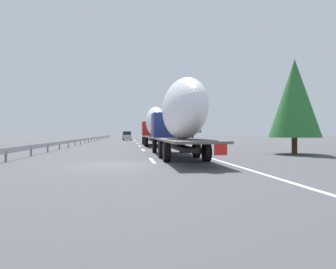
# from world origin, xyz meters

# --- Properties ---
(ground_plane) EXTENTS (260.00, 260.00, 0.00)m
(ground_plane) POSITION_xyz_m (40.00, 0.00, 0.00)
(ground_plane) COLOR #424247
(lane_stripe_0) EXTENTS (3.20, 0.20, 0.01)m
(lane_stripe_0) POSITION_xyz_m (2.00, -1.80, 0.00)
(lane_stripe_0) COLOR white
(lane_stripe_0) RESTS_ON ground_plane
(lane_stripe_1) EXTENTS (3.20, 0.20, 0.01)m
(lane_stripe_1) POSITION_xyz_m (12.48, -1.80, 0.00)
(lane_stripe_1) COLOR white
(lane_stripe_1) RESTS_ON ground_plane
(lane_stripe_2) EXTENTS (3.20, 0.20, 0.01)m
(lane_stripe_2) POSITION_xyz_m (20.75, -1.80, 0.00)
(lane_stripe_2) COLOR white
(lane_stripe_2) RESTS_ON ground_plane
(lane_stripe_3) EXTENTS (3.20, 0.20, 0.01)m
(lane_stripe_3) POSITION_xyz_m (29.57, -1.80, 0.00)
(lane_stripe_3) COLOR white
(lane_stripe_3) RESTS_ON ground_plane
(lane_stripe_4) EXTENTS (3.20, 0.20, 0.01)m
(lane_stripe_4) POSITION_xyz_m (44.78, -1.80, 0.00)
(lane_stripe_4) COLOR white
(lane_stripe_4) RESTS_ON ground_plane
(lane_stripe_5) EXTENTS (3.20, 0.20, 0.01)m
(lane_stripe_5) POSITION_xyz_m (51.88, -1.80, 0.00)
(lane_stripe_5) COLOR white
(lane_stripe_5) RESTS_ON ground_plane
(edge_line_right) EXTENTS (110.00, 0.20, 0.01)m
(edge_line_right) POSITION_xyz_m (45.00, -5.50, 0.00)
(edge_line_right) COLOR white
(edge_line_right) RESTS_ON ground_plane
(truck_lead) EXTENTS (12.99, 2.55, 4.57)m
(truck_lead) POSITION_xyz_m (20.80, -3.60, 2.57)
(truck_lead) COLOR #B21919
(truck_lead) RESTS_ON ground_plane
(truck_trailing) EXTENTS (13.76, 2.55, 4.64)m
(truck_trailing) POSITION_xyz_m (3.32, -3.60, 2.62)
(truck_trailing) COLOR navy
(truck_trailing) RESTS_ON ground_plane
(car_silver_hatch) EXTENTS (4.70, 1.81, 1.91)m
(car_silver_hatch) POSITION_xyz_m (49.73, -0.22, 0.96)
(car_silver_hatch) COLOR #ADB2B7
(car_silver_hatch) RESTS_ON ground_plane
(car_white_van) EXTENTS (4.20, 1.74, 1.95)m
(car_white_van) POSITION_xyz_m (94.61, 0.22, 0.97)
(car_white_van) COLOR white
(car_white_van) RESTS_ON ground_plane
(car_red_compact) EXTENTS (4.19, 1.87, 1.79)m
(car_red_compact) POSITION_xyz_m (63.58, 0.15, 0.91)
(car_red_compact) COLOR red
(car_red_compact) RESTS_ON ground_plane
(road_sign) EXTENTS (0.10, 0.90, 3.04)m
(road_sign) POSITION_xyz_m (45.50, -6.70, 2.11)
(road_sign) COLOR gray
(road_sign) RESTS_ON ground_plane
(tree_0) EXTENTS (2.48, 2.48, 7.16)m
(tree_0) POSITION_xyz_m (31.42, -10.27, 4.50)
(tree_0) COLOR #472D19
(tree_0) RESTS_ON ground_plane
(tree_1) EXTENTS (3.39, 3.39, 5.95)m
(tree_1) POSITION_xyz_m (38.16, -12.16, 3.78)
(tree_1) COLOR #472D19
(tree_1) RESTS_ON ground_plane
(tree_2) EXTENTS (4.00, 4.00, 5.46)m
(tree_2) POSITION_xyz_m (85.30, -12.88, 3.53)
(tree_2) COLOR #472D19
(tree_2) RESTS_ON ground_plane
(tree_3) EXTENTS (3.69, 3.69, 7.00)m
(tree_3) POSITION_xyz_m (5.61, -12.57, 4.11)
(tree_3) COLOR #472D19
(tree_3) RESTS_ON ground_plane
(guardrail_median) EXTENTS (94.00, 0.10, 0.76)m
(guardrail_median) POSITION_xyz_m (43.00, 6.00, 0.58)
(guardrail_median) COLOR #9EA0A5
(guardrail_median) RESTS_ON ground_plane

